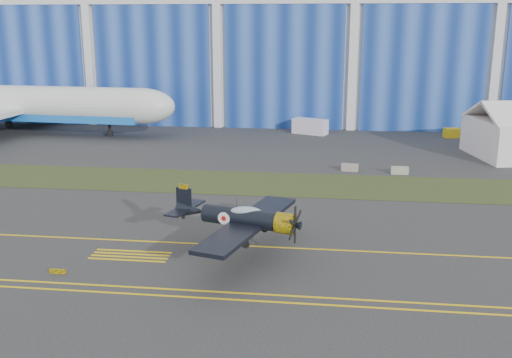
# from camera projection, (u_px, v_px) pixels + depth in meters

# --- Properties ---
(ground) EXTENTS (260.00, 260.00, 0.00)m
(ground) POSITION_uv_depth(u_px,v_px,m) (365.00, 230.00, 51.13)
(ground) COLOR #363738
(ground) RESTS_ON ground
(grass_median) EXTENTS (260.00, 10.00, 0.02)m
(grass_median) POSITION_uv_depth(u_px,v_px,m) (358.00, 186.00, 64.56)
(grass_median) COLOR #475128
(grass_median) RESTS_ON ground
(hangar) EXTENTS (220.00, 45.70, 30.00)m
(hangar) POSITION_uv_depth(u_px,v_px,m) (350.00, 34.00, 116.19)
(hangar) COLOR silver
(hangar) RESTS_ON ground
(taxiway_centreline) EXTENTS (200.00, 0.20, 0.02)m
(taxiway_centreline) POSITION_uv_depth(u_px,v_px,m) (368.00, 251.00, 46.33)
(taxiway_centreline) COLOR yellow
(taxiway_centreline) RESTS_ON ground
(edge_line_near) EXTENTS (80.00, 0.20, 0.02)m
(edge_line_near) POSITION_uv_depth(u_px,v_px,m) (376.00, 308.00, 37.22)
(edge_line_near) COLOR yellow
(edge_line_near) RESTS_ON ground
(edge_line_far) EXTENTS (80.00, 0.20, 0.02)m
(edge_line_far) POSITION_uv_depth(u_px,v_px,m) (375.00, 301.00, 38.18)
(edge_line_far) COLOR yellow
(edge_line_far) RESTS_ON ground
(hold_short_ladder) EXTENTS (6.00, 2.40, 0.02)m
(hold_short_ladder) POSITION_uv_depth(u_px,v_px,m) (130.00, 255.00, 45.54)
(hold_short_ladder) COLOR yellow
(hold_short_ladder) RESTS_ON ground
(guard_board_left) EXTENTS (1.20, 0.15, 0.35)m
(guard_board_left) POSITION_uv_depth(u_px,v_px,m) (58.00, 271.00, 42.24)
(guard_board_left) COLOR yellow
(guard_board_left) RESTS_ON ground
(warbird) EXTENTS (14.57, 16.20, 4.05)m
(warbird) POSITION_uv_depth(u_px,v_px,m) (241.00, 217.00, 44.38)
(warbird) COLOR black
(warbird) RESTS_ON ground
(jetliner) EXTENTS (64.99, 56.20, 21.57)m
(jetliner) POSITION_uv_depth(u_px,v_px,m) (3.00, 65.00, 93.05)
(jetliner) COLOR silver
(jetliner) RESTS_ON ground
(shipping_container) EXTENTS (5.87, 4.16, 2.36)m
(shipping_container) POSITION_uv_depth(u_px,v_px,m) (310.00, 126.00, 94.71)
(shipping_container) COLOR silver
(shipping_container) RESTS_ON ground
(tug) EXTENTS (2.68, 1.96, 1.42)m
(tug) POSITION_uv_depth(u_px,v_px,m) (452.00, 133.00, 91.89)
(tug) COLOR gold
(tug) RESTS_ON ground
(barrier_a) EXTENTS (2.06, 0.84, 0.90)m
(barrier_a) POSITION_uv_depth(u_px,v_px,m) (350.00, 168.00, 71.13)
(barrier_a) COLOR gray
(barrier_a) RESTS_ON ground
(barrier_b) EXTENTS (2.01, 0.62, 0.90)m
(barrier_b) POSITION_uv_depth(u_px,v_px,m) (400.00, 170.00, 69.74)
(barrier_b) COLOR #9B9E89
(barrier_b) RESTS_ON ground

